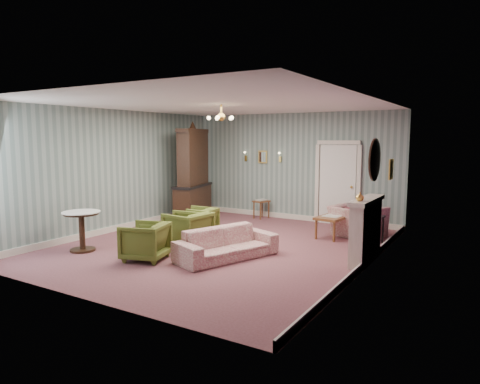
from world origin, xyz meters
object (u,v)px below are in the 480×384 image
Objects in this scene: olive_chair_b at (188,228)px; sofa_chintz at (227,238)px; olive_chair_c at (196,222)px; side_table_black at (373,230)px; olive_chair_a at (145,240)px; coffee_table at (333,226)px; dresser at (193,172)px; wingback_chair at (358,216)px; fireplace at (366,230)px; pedestal_table at (82,231)px.

olive_chair_b is 0.42× the size of sofa_chintz.
olive_chair_c is 1.29× the size of side_table_black.
olive_chair_b is (0.09, 1.16, 0.02)m from olive_chair_a.
olive_chair_c reaches higher than coffee_table.
dresser is (-1.52, 1.88, 0.93)m from olive_chair_c.
olive_chair_a is 0.71× the size of wingback_chair.
fireplace is 1.95m from coffee_table.
sofa_chintz is 2.44× the size of pedestal_table.
olive_chair_c is at bearing 56.20° from pedestal_table.
dresser is at bearing -172.21° from olive_chair_a.
pedestal_table is at bearing -136.09° from coffee_table.
fireplace is at bearing 23.48° from pedestal_table.
sofa_chintz is 1.39× the size of fireplace.
olive_chair_b is 3.90m from side_table_black.
olive_chair_c is at bearing -151.81° from olive_chair_b.
side_table_black is (4.98, -0.29, -1.01)m from dresser.
sofa_chintz is at bearing 20.48° from pedestal_table.
wingback_chair is 0.41× the size of dresser.
wingback_chair is 0.61m from coffee_table.
dresser is at bearing 176.68° from side_table_black.
sofa_chintz reaches higher than side_table_black.
coffee_table is 1.21× the size of pedestal_table.
dresser is at bearing 92.80° from pedestal_table.
dresser is 4.37× the size of side_table_black.
dresser reaches higher than olive_chair_a.
wingback_chair is 4.59m from dresser.
olive_chair_b is 0.84× the size of coffee_table.
olive_chair_c is 0.40× the size of sofa_chintz.
olive_chair_b is at bearing -68.56° from dresser.
pedestal_table is at bearing -143.31° from side_table_black.
sofa_chintz is 0.74× the size of dresser.
dresser reaches higher than olive_chair_c.
pedestal_table is at bearing -156.52° from fireplace.
olive_chair_c is at bearing 76.43° from sofa_chintz.
olive_chair_b reaches higher than side_table_black.
olive_chair_a is 1.82m from olive_chair_c.
fireplace is at bearing -53.82° from coffee_table.
pedestal_table reaches higher than side_table_black.
coffee_table is at bearing 129.38° from olive_chair_a.
pedestal_table is at bearing -100.25° from olive_chair_a.
olive_chair_c is at bearing -64.94° from dresser.
pedestal_table is at bearing -101.14° from dresser.
fireplace is 1.75× the size of pedestal_table.
wingback_chair is 0.77× the size of fireplace.
dresser is at bearing -144.30° from olive_chair_c.
olive_chair_b is at bearing 95.39° from sofa_chintz.
wingback_chair is (1.57, 3.04, 0.09)m from sofa_chintz.
dresser is (-4.51, -0.20, 0.84)m from wingback_chair.
fireplace is at bearing 109.10° from olive_chair_b.
olive_chair_c reaches higher than olive_chair_a.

